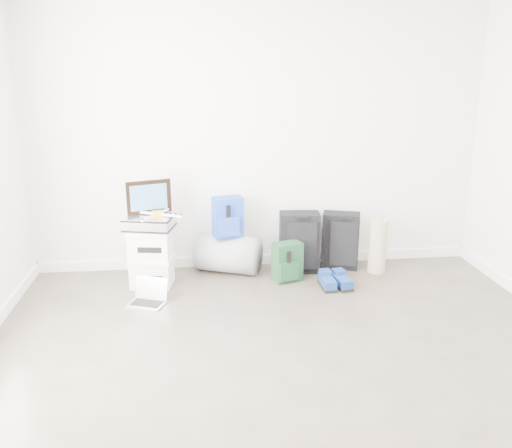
{
  "coord_description": "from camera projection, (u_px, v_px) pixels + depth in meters",
  "views": [
    {
      "loc": [
        -0.61,
        -2.83,
        2.02
      ],
      "look_at": [
        -0.09,
        1.9,
        0.61
      ],
      "focal_mm": 38.0,
      "sensor_mm": 36.0,
      "label": 1
    }
  ],
  "objects": [
    {
      "name": "large_suitcase",
      "position": [
        299.0,
        242.0,
        5.43
      ],
      "size": [
        0.41,
        0.29,
        0.61
      ],
      "rotation": [
        0.0,
        0.0,
        -0.09
      ],
      "color": "black",
      "rests_on": "ground"
    },
    {
      "name": "boxes_stack",
      "position": [
        151.0,
        257.0,
        5.09
      ],
      "size": [
        0.43,
        0.37,
        0.56
      ],
      "rotation": [
        0.0,
        0.0,
        -0.16
      ],
      "color": "silver",
      "rests_on": "ground"
    },
    {
      "name": "laptop",
      "position": [
        149.0,
        297.0,
        4.76
      ],
      "size": [
        0.36,
        0.32,
        0.22
      ],
      "rotation": [
        0.0,
        0.0,
        -0.39
      ],
      "color": "silver",
      "rests_on": "ground"
    },
    {
      "name": "ground",
      "position": [
        304.0,
        406.0,
        3.33
      ],
      "size": [
        5.0,
        5.0,
        0.0
      ],
      "primitive_type": "plane",
      "color": "#3B332B",
      "rests_on": "ground"
    },
    {
      "name": "room_envelope",
      "position": [
        312.0,
        123.0,
        2.86
      ],
      "size": [
        4.52,
        5.02,
        2.71
      ],
      "color": "silver",
      "rests_on": "ground"
    },
    {
      "name": "shoes",
      "position": [
        334.0,
        282.0,
        5.1
      ],
      "size": [
        0.28,
        0.32,
        0.1
      ],
      "rotation": [
        0.0,
        0.0,
        0.09
      ],
      "color": "black",
      "rests_on": "ground"
    },
    {
      "name": "rolled_rug",
      "position": [
        378.0,
        246.0,
        5.42
      ],
      "size": [
        0.18,
        0.18,
        0.54
      ],
      "primitive_type": "cylinder",
      "color": "tan",
      "rests_on": "ground"
    },
    {
      "name": "painting",
      "position": [
        149.0,
        197.0,
        5.03
      ],
      "size": [
        0.4,
        0.16,
        0.31
      ],
      "rotation": [
        0.0,
        0.0,
        0.32
      ],
      "color": "black",
      "rests_on": "briefcase"
    },
    {
      "name": "blue_backpack",
      "position": [
        228.0,
        218.0,
        5.31
      ],
      "size": [
        0.31,
        0.26,
        0.4
      ],
      "rotation": [
        0.0,
        0.0,
        0.21
      ],
      "color": "#17409B",
      "rests_on": "duffel_bag"
    },
    {
      "name": "drone",
      "position": [
        158.0,
        214.0,
        4.96
      ],
      "size": [
        0.46,
        0.46,
        0.05
      ],
      "rotation": [
        0.0,
        0.0,
        0.3
      ],
      "color": "gold",
      "rests_on": "briefcase"
    },
    {
      "name": "duffel_bag",
      "position": [
        228.0,
        254.0,
        5.44
      ],
      "size": [
        0.72,
        0.59,
        0.38
      ],
      "primitive_type": "cylinder",
      "rotation": [
        0.0,
        1.57,
        -0.4
      ],
      "color": "gray",
      "rests_on": "ground"
    },
    {
      "name": "briefcase",
      "position": [
        149.0,
        222.0,
        4.99
      ],
      "size": [
        0.49,
        0.4,
        0.12
      ],
      "primitive_type": "cube",
      "rotation": [
        0.0,
        0.0,
        -0.23
      ],
      "color": "#B2B2B7",
      "rests_on": "boxes_stack"
    },
    {
      "name": "green_backpack",
      "position": [
        287.0,
        263.0,
        5.22
      ],
      "size": [
        0.31,
        0.27,
        0.38
      ],
      "rotation": [
        0.0,
        0.0,
        0.33
      ],
      "color": "#12321F",
      "rests_on": "ground"
    },
    {
      "name": "carry_on",
      "position": [
        341.0,
        241.0,
        5.53
      ],
      "size": [
        0.41,
        0.33,
        0.58
      ],
      "rotation": [
        0.0,
        0.0,
        -0.31
      ],
      "color": "black",
      "rests_on": "ground"
    }
  ]
}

